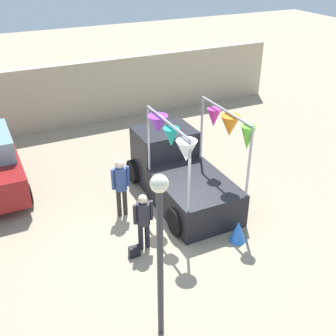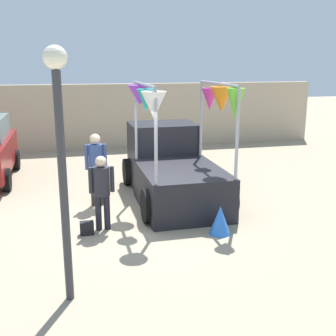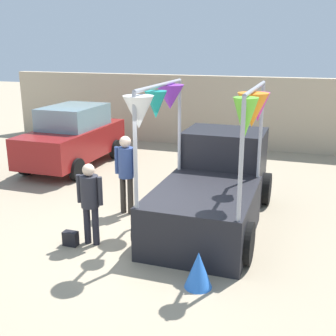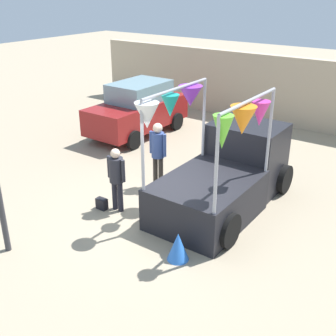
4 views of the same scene
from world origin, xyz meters
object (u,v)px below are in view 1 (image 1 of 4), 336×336
object	(u,v)px
person_vendor	(121,182)
handbag	(134,251)
folded_kite_bundle_azure	(238,231)
person_customer	(143,217)
street_lamp	(160,237)
vendor_truck	(179,170)

from	to	relation	value
person_vendor	handbag	distance (m)	2.08
handbag	folded_kite_bundle_azure	distance (m)	2.74
folded_kite_bundle_azure	handbag	bearing A→B (deg)	167.10
person_customer	handbag	world-z (taller)	person_customer
handbag	folded_kite_bundle_azure	xyz separation A→B (m)	(2.67, -0.61, 0.16)
person_vendor	folded_kite_bundle_azure	size ratio (longest dim) A/B	2.98
street_lamp	folded_kite_bundle_azure	distance (m)	4.11
person_vendor	person_customer	bearing A→B (deg)	-90.30
folded_kite_bundle_azure	vendor_truck	bearing A→B (deg)	97.71
person_customer	handbag	distance (m)	0.91
vendor_truck	person_vendor	distance (m)	1.97
person_customer	person_vendor	distance (m)	1.63
street_lamp	folded_kite_bundle_azure	xyz separation A→B (m)	(3.05, 1.78, -2.12)
vendor_truck	folded_kite_bundle_azure	world-z (taller)	vendor_truck
person_customer	handbag	size ratio (longest dim) A/B	5.69
person_vendor	street_lamp	xyz separation A→B (m)	(-0.74, -4.21, 1.33)
street_lamp	folded_kite_bundle_azure	size ratio (longest dim) A/B	6.11
handbag	folded_kite_bundle_azure	world-z (taller)	folded_kite_bundle_azure
vendor_truck	street_lamp	xyz separation A→B (m)	(-2.68, -4.48, 1.54)
person_customer	street_lamp	xyz separation A→B (m)	(-0.73, -2.59, 1.46)
street_lamp	person_vendor	bearing A→B (deg)	80.08
vendor_truck	person_vendor	size ratio (longest dim) A/B	2.27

